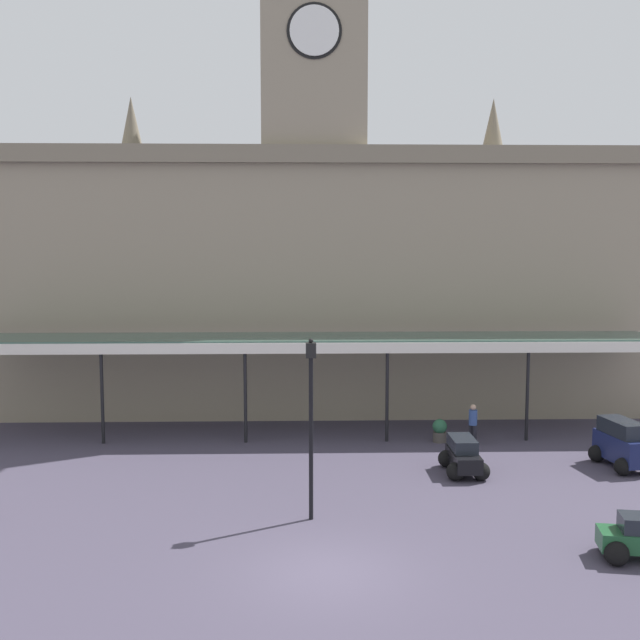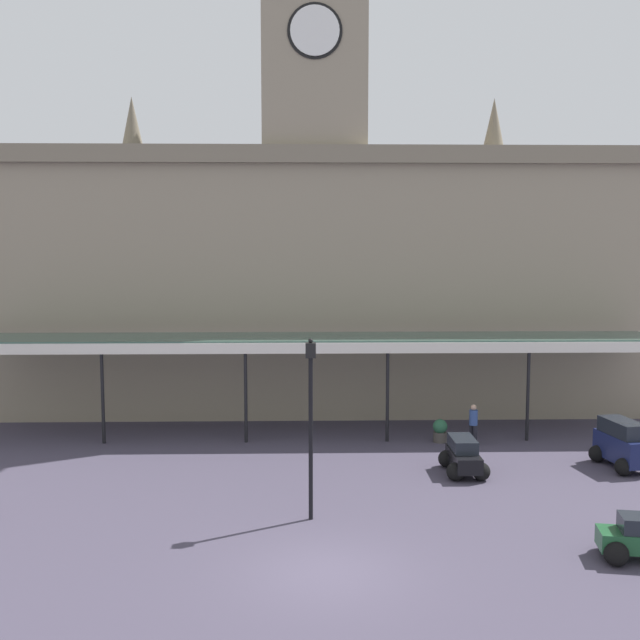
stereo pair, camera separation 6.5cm
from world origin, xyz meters
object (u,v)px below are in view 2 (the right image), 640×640
pedestrian_near_entrance (473,423)px  planter_by_canopy (440,430)px  car_navy_van (622,446)px  car_green_sedan (640,542)px  car_black_estate (463,458)px  victorian_lamppost (311,409)px

pedestrian_near_entrance → planter_by_canopy: bearing=161.4°
car_navy_van → planter_by_canopy: car_navy_van is taller
car_green_sedan → car_black_estate: 7.98m
pedestrian_near_entrance → car_green_sedan: bearing=-81.0°
car_navy_van → planter_by_canopy: (-6.02, 3.70, -0.32)m
pedestrian_near_entrance → planter_by_canopy: size_ratio=1.74×
pedestrian_near_entrance → car_black_estate: bearing=-108.0°
car_navy_van → car_black_estate: size_ratio=1.12×
pedestrian_near_entrance → victorian_lamppost: size_ratio=0.31×
car_navy_van → car_green_sedan: car_navy_van is taller
car_black_estate → victorian_lamppost: (-5.52, -4.30, 2.79)m
car_navy_van → car_black_estate: (-5.96, -0.51, -0.24)m
car_black_estate → victorian_lamppost: 7.54m
pedestrian_near_entrance → planter_by_canopy: 1.41m
car_green_sedan → victorian_lamppost: size_ratio=0.40×
car_black_estate → planter_by_canopy: size_ratio=2.35×
car_black_estate → pedestrian_near_entrance: (1.23, 3.78, 0.34)m
car_green_sedan → car_black_estate: bearing=112.1°
car_black_estate → pedestrian_near_entrance: size_ratio=1.35×
car_navy_van → victorian_lamppost: size_ratio=0.46×
car_black_estate → planter_by_canopy: bearing=90.7°
car_navy_van → car_black_estate: 5.99m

